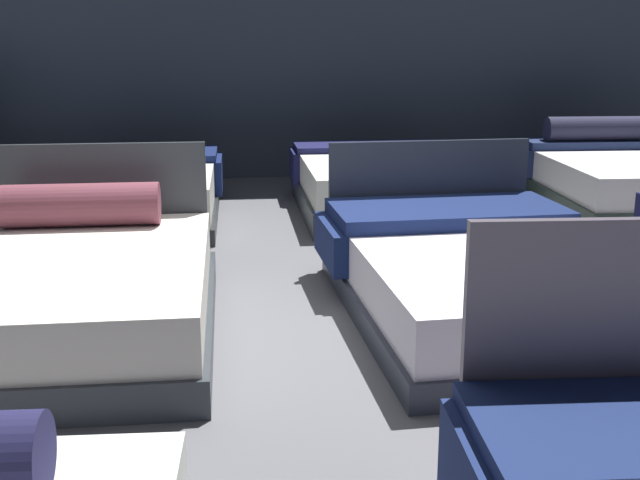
{
  "coord_description": "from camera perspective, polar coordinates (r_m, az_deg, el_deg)",
  "views": [
    {
      "loc": [
        -0.21,
        -4.08,
        1.52
      ],
      "look_at": [
        0.32,
        0.42,
        0.35
      ],
      "focal_mm": 44.6,
      "sensor_mm": 36.0,
      "label": 1
    }
  ],
  "objects": [
    {
      "name": "bed_5",
      "position": [
        4.32,
        -17.82,
        -3.53
      ],
      "size": [
        1.53,
        2.01,
        0.88
      ],
      "rotation": [
        0.0,
        0.0,
        -0.0
      ],
      "color": "#2F353A",
      "rests_on": "ground_plane"
    },
    {
      "name": "showroom_back_wall",
      "position": [
        8.68,
        -5.53,
        15.97
      ],
      "size": [
        18.0,
        0.06,
        3.5
      ],
      "primitive_type": "cube",
      "color": "#333D4C",
      "rests_on": "ground_plane"
    },
    {
      "name": "bed_9",
      "position": [
        6.95,
        -13.84,
        3.34
      ],
      "size": [
        1.64,
        2.02,
        0.49
      ],
      "rotation": [
        0.0,
        0.0,
        -0.01
      ],
      "color": "#222627",
      "rests_on": "ground_plane"
    },
    {
      "name": "bed_11",
      "position": [
        7.82,
        21.02,
        4.16
      ],
      "size": [
        1.6,
        2.08,
        0.75
      ],
      "rotation": [
        0.0,
        0.0,
        -0.04
      ],
      "color": "#26352C",
      "rests_on": "ground_plane"
    },
    {
      "name": "bed_6",
      "position": [
        4.53,
        11.29,
        -2.42
      ],
      "size": [
        1.6,
        2.22,
        0.85
      ],
      "rotation": [
        0.0,
        0.0,
        0.05
      ],
      "color": "#272C37",
      "rests_on": "ground_plane"
    },
    {
      "name": "bed_10",
      "position": [
        7.04,
        4.82,
        3.95
      ],
      "size": [
        1.58,
        1.93,
        0.52
      ],
      "rotation": [
        0.0,
        0.0,
        0.0
      ],
      "color": "#272E31",
      "rests_on": "ground_plane"
    },
    {
      "name": "ground_plane",
      "position": [
        4.36,
        -3.54,
        -6.09
      ],
      "size": [
        18.0,
        18.0,
        0.02
      ],
      "primitive_type": "cube",
      "color": "#5B5B60"
    }
  ]
}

